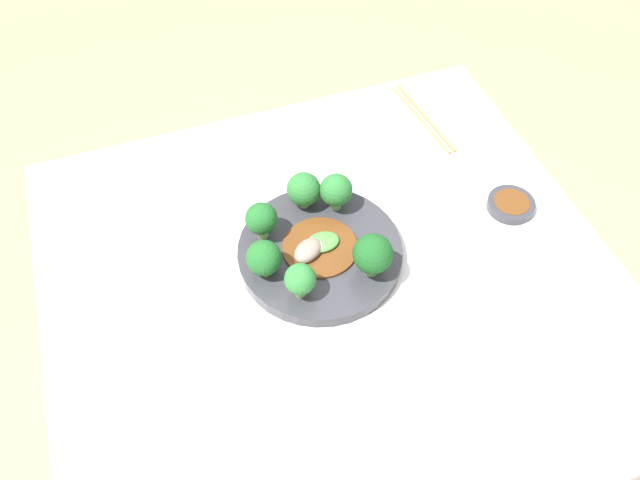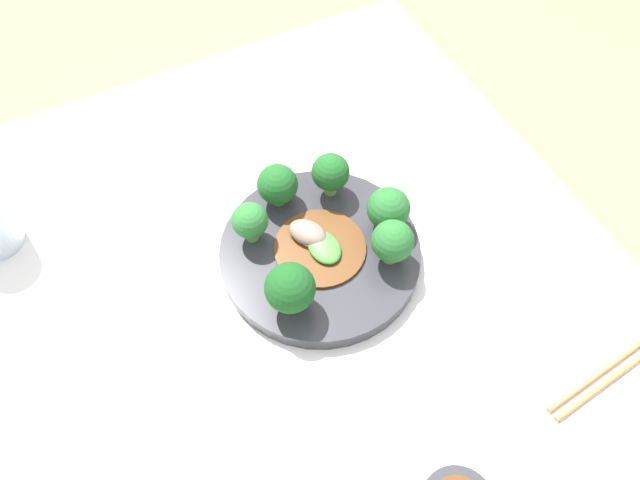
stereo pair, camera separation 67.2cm
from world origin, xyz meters
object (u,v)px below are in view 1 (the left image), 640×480
broccoli_southwest (300,280)px  broccoli_northeast (336,190)px  broccoli_southeast (373,254)px  broccoli_northwest (261,219)px  broccoli_north (301,190)px  stirfry_center (316,248)px  chopsticks (423,118)px  plate (320,252)px  sauce_dish (511,204)px  broccoli_west (264,258)px

broccoli_southwest → broccoli_northeast: bearing=52.8°
broccoli_southeast → broccoli_northwest: 0.18m
broccoli_north → broccoli_northeast: bearing=-23.5°
broccoli_northeast → stirfry_center: (-0.06, -0.07, -0.03)m
broccoli_southeast → broccoli_northwest: bearing=137.7°
broccoli_southeast → stirfry_center: (-0.06, 0.06, -0.04)m
broccoli_north → chopsticks: bearing=26.6°
plate → chopsticks: 0.37m
broccoli_southwest → sauce_dish: 0.39m
broccoli_west → broccoli_north: size_ratio=0.98×
plate → broccoli_southeast: (0.06, -0.07, 0.05)m
broccoli_southeast → broccoli_northwest: (-0.13, 0.12, -0.00)m
broccoli_northwest → sauce_dish: 0.41m
broccoli_southeast → chopsticks: broccoli_southeast is taller
broccoli_northeast → stirfry_center: 0.10m
broccoli_west → sauce_dish: (0.42, 0.00, -0.05)m
broccoli_north → plate: bearing=-91.1°
broccoli_southeast → broccoli_west: (-0.15, 0.05, -0.01)m
plate → broccoli_northwest: (-0.07, 0.05, 0.05)m
plate → stirfry_center: 0.02m
plate → broccoli_southwest: broccoli_southwest is taller
broccoli_northeast → broccoli_north: bearing=156.5°
broccoli_southwest → broccoli_west: broccoli_west is taller
plate → broccoli_northeast: 0.10m
broccoli_northeast → sauce_dish: size_ratio=0.85×
sauce_dish → broccoli_north: bearing=162.5°
broccoli_northwest → chopsticks: broccoli_northwest is taller
broccoli_west → broccoli_north: (0.09, 0.11, 0.00)m
broccoli_southeast → sauce_dish: broccoli_southeast is taller
broccoli_west → chopsticks: size_ratio=0.30×
plate → broccoli_northwest: broccoli_northwest is taller
broccoli_northeast → chopsticks: size_ratio=0.32×
broccoli_northwest → chopsticks: (0.36, 0.18, -0.06)m
broccoli_southeast → broccoli_northeast: 0.14m
plate → broccoli_northeast: broccoli_northeast is taller
sauce_dish → plate: bearing=178.1°
broccoli_southwest → stirfry_center: bearing=55.2°
broccoli_northwest → broccoli_northeast: size_ratio=0.99×
broccoli_southwest → broccoli_northwest: 0.12m
plate → stirfry_center: size_ratio=2.19×
plate → broccoli_southwest: bearing=-128.1°
broccoli_southeast → broccoli_west: size_ratio=1.20×
plate → chopsticks: plate is taller
broccoli_southeast → chopsticks: (0.23, 0.30, -0.06)m
plate → sauce_dish: (0.33, -0.01, -0.00)m
broccoli_northeast → sauce_dish: broccoli_northeast is taller
stirfry_center → chopsticks: 0.38m
chopsticks → stirfry_center: bearing=-141.2°
stirfry_center → plate: bearing=15.5°
plate → stirfry_center: (-0.01, -0.00, 0.02)m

